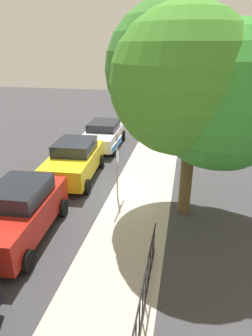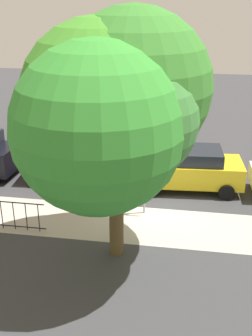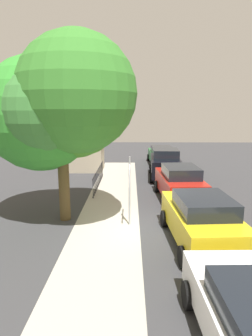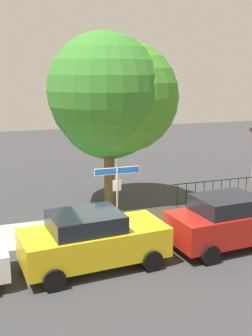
% 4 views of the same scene
% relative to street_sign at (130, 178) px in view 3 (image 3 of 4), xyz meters
% --- Properties ---
extents(ground_plane, '(60.00, 60.00, 0.00)m').
position_rel_street_sign_xyz_m(ground_plane, '(-0.35, -0.40, -1.92)').
color(ground_plane, '#38383A').
extents(sidewalk_strip, '(24.00, 2.60, 0.00)m').
position_rel_street_sign_xyz_m(sidewalk_strip, '(1.65, 0.90, -1.91)').
color(sidewalk_strip, '#B0A89A').
rests_on(sidewalk_strip, ground_plane).
extents(street_sign, '(1.70, 0.07, 2.78)m').
position_rel_street_sign_xyz_m(street_sign, '(0.00, 0.00, 0.00)').
color(street_sign, '#9EA0A5').
rests_on(street_sign, ground_plane).
extents(shade_tree, '(5.43, 6.17, 7.39)m').
position_rel_street_sign_xyz_m(shade_tree, '(0.60, 2.71, 2.82)').
color(shade_tree, brown).
rests_on(shade_tree, ground_plane).
extents(car_yellow, '(4.50, 2.37, 1.75)m').
position_rel_street_sign_xyz_m(car_yellow, '(-1.60, -2.44, -1.02)').
color(car_yellow, gold).
rests_on(car_yellow, ground_plane).
extents(car_red, '(4.41, 2.26, 1.81)m').
position_rel_street_sign_xyz_m(car_red, '(3.20, -2.51, -1.00)').
color(car_red, '#B01D14').
rests_on(car_red, ground_plane).
extents(car_black, '(4.20, 2.26, 2.00)m').
position_rel_street_sign_xyz_m(car_black, '(8.01, -2.36, -0.92)').
color(car_black, black).
rests_on(car_black, ground_plane).
extents(car_green, '(4.71, 2.12, 1.58)m').
position_rel_street_sign_xyz_m(car_green, '(12.80, -2.59, -1.10)').
color(car_green, '#1F6C31').
rests_on(car_green, ground_plane).
extents(iron_fence, '(5.35, 0.04, 1.07)m').
position_rel_street_sign_xyz_m(iron_fence, '(5.85, 1.90, -1.36)').
color(iron_fence, black).
rests_on(iron_fence, ground_plane).
extents(utility_shed, '(2.78, 2.98, 2.92)m').
position_rel_street_sign_xyz_m(utility_shed, '(10.53, 3.40, -0.43)').
color(utility_shed, tan).
rests_on(utility_shed, ground_plane).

